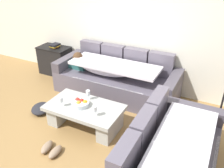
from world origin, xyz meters
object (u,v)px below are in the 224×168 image
Objects in this scene: wine_glass_far_back at (88,93)px; pair_of_shoes at (51,149)px; side_cabinet at (55,60)px; wine_glass_near_left at (61,100)px; couch_near_window at (170,163)px; crumpled_garment at (41,108)px; fruit_bowl at (80,103)px; coffee_table at (85,114)px; book_stack_on_cabinet at (55,45)px; couch_along_wall at (115,78)px; wine_glass_near_right at (95,109)px.

pair_of_shoes is (-0.06, -0.93, -0.45)m from wine_glass_far_back.
wine_glass_near_left is at bearing -48.21° from side_cabinet.
couch_near_window is 2.49m from crumpled_garment.
wine_glass_far_back reaches higher than fruit_bowl.
fruit_bowl reaches higher than coffee_table.
wine_glass_far_back is at bearing 86.48° from pair_of_shoes.
fruit_bowl is at bearing -41.23° from book_stack_on_cabinet.
couch_near_window is 6.08× the size of pair_of_shoes.
couch_along_wall is 1.68m from side_cabinet.
book_stack_on_cabinet reaches higher than wine_glass_far_back.
couch_near_window is at bearing -47.19° from couch_along_wall.
coffee_table is (-1.50, 0.50, -0.10)m from couch_near_window.
couch_near_window is 1.65m from pair_of_shoes.
side_cabinet reaches higher than crumpled_garment.
wine_glass_far_back is at bearing -35.76° from side_cabinet.
fruit_bowl is 1.69× the size of wine_glass_near_left.
crumpled_garment is (-0.89, -1.18, -0.27)m from couch_along_wall.
wine_glass_far_back reaches higher than coffee_table.
wine_glass_near_left is 2.09m from side_cabinet.
wine_glass_near_left is at bearing -13.26° from crumpled_garment.
couch_near_window is 11.86× the size of wine_glass_near_left.
couch_along_wall is at bearing 89.35° from wine_glass_far_back.
wine_glass_near_left is 1.00× the size of wine_glass_near_right.
wine_glass_near_left is at bearing -125.80° from wine_glass_far_back.
wine_glass_far_back is at bearing 14.04° from crumpled_garment.
crumpled_garment is at bearing -165.96° from wine_glass_far_back.
wine_glass_near_right is 0.74× the size of book_stack_on_cabinet.
wine_glass_near_right is 0.23× the size of side_cabinet.
couch_near_window is at bearing 8.24° from pair_of_shoes.
fruit_bowl is 0.22m from wine_glass_far_back.
wine_glass_near_left reaches higher than coffee_table.
fruit_bowl is 1.69× the size of wine_glass_far_back.
pair_of_shoes is at bearing -92.07° from couch_along_wall.
pair_of_shoes is at bearing -93.52° from wine_glass_far_back.
pair_of_shoes is (-0.39, -0.59, -0.45)m from wine_glass_near_right.
pair_of_shoes is at bearing -70.16° from wine_glass_near_left.
wine_glass_far_back is 2.01m from book_stack_on_cabinet.
wine_glass_near_right is (-1.22, 0.35, 0.16)m from couch_near_window.
couch_near_window reaches higher than fruit_bowl.
pair_of_shoes is at bearing -93.68° from fruit_bowl.
coffee_table is at bearing -75.83° from wine_glass_far_back.
crumpled_garment reaches higher than pair_of_shoes.
fruit_bowl is at bearing 0.55° from crumpled_garment.
side_cabinet is at bearing 172.27° from couch_along_wall.
couch_along_wall reaches higher than fruit_bowl.
book_stack_on_cabinet is at bearing -0.51° from side_cabinet.
wine_glass_far_back is 1.00m from crumpled_garment.
wine_glass_near_right is at bearing -76.32° from couch_along_wall.
wine_glass_far_back is (-0.05, 0.20, 0.26)m from coffee_table.
side_cabinet is (-1.98, 1.53, -0.17)m from wine_glass_near_right.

